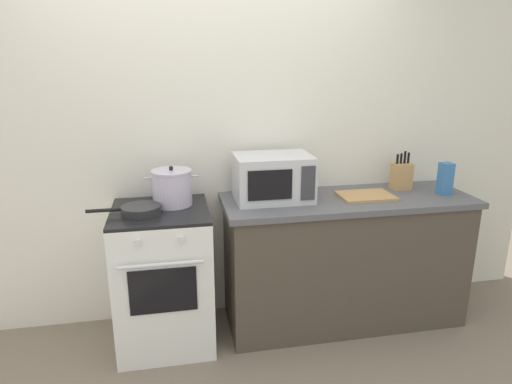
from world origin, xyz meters
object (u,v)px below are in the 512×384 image
(stock_pot, at_px, (172,187))
(pasta_box, at_px, (445,179))
(frying_pan, at_px, (140,210))
(stove, at_px, (164,277))
(microwave, at_px, (273,177))
(cutting_board, at_px, (366,196))
(knife_block, at_px, (401,176))

(stock_pot, height_order, pasta_box, stock_pot)
(frying_pan, bearing_deg, stove, 25.95)
(pasta_box, bearing_deg, microwave, 174.82)
(stock_pot, distance_m, microwave, 0.66)
(stock_pot, bearing_deg, microwave, -0.83)
(stock_pot, bearing_deg, cutting_board, -3.90)
(stove, xyz_separation_m, microwave, (0.74, 0.08, 0.61))
(microwave, distance_m, knife_block, 0.96)
(microwave, height_order, pasta_box, microwave)
(microwave, distance_m, cutting_board, 0.65)
(stock_pot, bearing_deg, pasta_box, -3.64)
(frying_pan, relative_size, cutting_board, 1.21)
(pasta_box, bearing_deg, cutting_board, 176.95)
(stove, height_order, knife_block, knife_block)
(frying_pan, bearing_deg, pasta_box, 0.76)
(stock_pot, relative_size, microwave, 0.68)
(cutting_board, bearing_deg, frying_pan, -177.79)
(cutting_board, bearing_deg, pasta_box, -3.05)
(stock_pot, height_order, knife_block, knife_block)
(stove, relative_size, pasta_box, 4.18)
(knife_block, bearing_deg, stove, -175.24)
(frying_pan, xyz_separation_m, cutting_board, (1.48, 0.06, -0.02))
(stock_pot, xyz_separation_m, pasta_box, (1.85, -0.12, -0.00))
(stove, distance_m, microwave, 0.96)
(cutting_board, distance_m, pasta_box, 0.57)
(stock_pot, xyz_separation_m, microwave, (0.66, -0.01, 0.04))
(stove, xyz_separation_m, cutting_board, (1.37, 0.00, 0.47))
(microwave, xyz_separation_m, knife_block, (0.96, 0.06, -0.05))
(microwave, bearing_deg, knife_block, 3.70)
(stove, height_order, microwave, microwave)
(frying_pan, bearing_deg, cutting_board, 2.21)
(frying_pan, distance_m, knife_block, 1.82)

